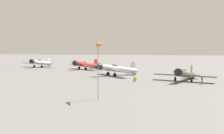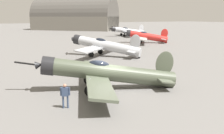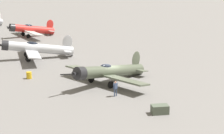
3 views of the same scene
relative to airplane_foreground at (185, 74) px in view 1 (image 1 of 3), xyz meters
The scene contains 8 objects.
ground_plane 1.45m from the airplane_foreground, 70.90° to the left, with size 400.00×400.00×0.00m, color slate.
airplane_foreground is the anchor object (origin of this frame).
airplane_mid_apron 16.45m from the airplane_foreground, 155.81° to the left, with size 10.06×10.14×3.42m.
airplane_far_line 35.64m from the airplane_foreground, 140.83° to the left, with size 11.54×9.47×3.21m.
airplane_outer_stand 53.22m from the airplane_foreground, 148.24° to the left, with size 12.82×11.22×3.39m.
ground_crew_mechanic 4.82m from the airplane_foreground, 57.19° to the right, with size 0.35×0.59×1.60m.
fuel_drum 9.85m from the airplane_foreground, 166.10° to the right, with size 0.67×0.67×0.82m.
windsock_mast 25.38m from the airplane_foreground, 117.10° to the right, with size 1.63×2.33×7.03m.
Camera 1 is at (-3.86, -51.99, 6.30)m, focal length 41.18 mm.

